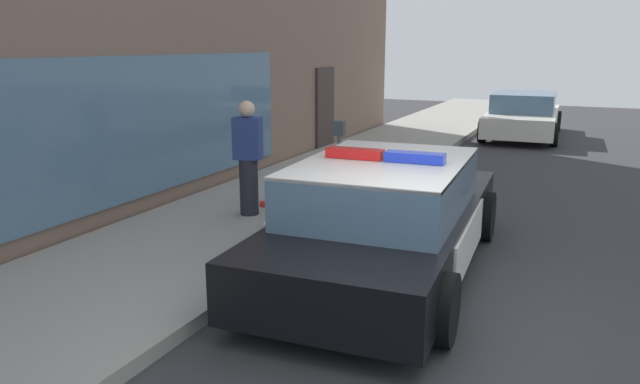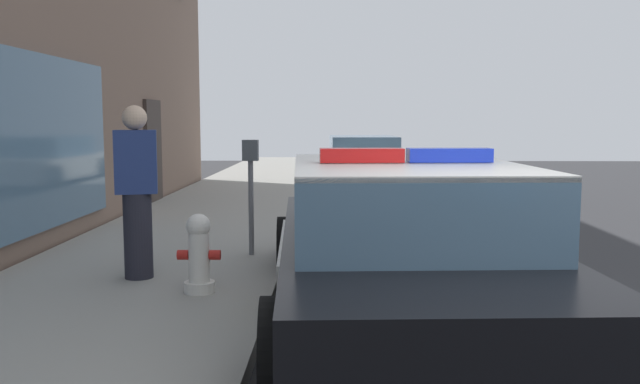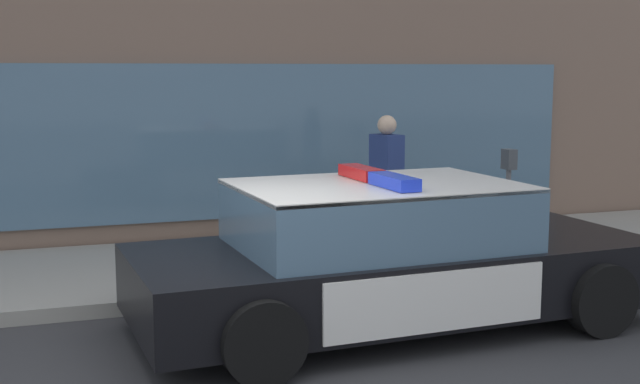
# 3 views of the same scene
# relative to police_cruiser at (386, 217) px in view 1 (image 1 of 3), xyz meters

# --- Properties ---
(ground) EXTENTS (48.00, 48.00, 0.00)m
(ground) POSITION_rel_police_cruiser_xyz_m (-1.65, -0.79, -0.68)
(ground) COLOR #303033
(sidewalk) EXTENTS (48.00, 2.91, 0.15)m
(sidewalk) POSITION_rel_police_cruiser_xyz_m (-1.65, 2.57, -0.61)
(sidewalk) COLOR gray
(sidewalk) RESTS_ON ground
(police_cruiser) EXTENTS (5.00, 2.37, 1.49)m
(police_cruiser) POSITION_rel_police_cruiser_xyz_m (0.00, 0.00, 0.00)
(police_cruiser) COLOR black
(police_cruiser) RESTS_ON ground
(fire_hydrant) EXTENTS (0.34, 0.39, 0.73)m
(fire_hydrant) POSITION_rel_police_cruiser_xyz_m (0.49, 1.79, -0.18)
(fire_hydrant) COLOR silver
(fire_hydrant) RESTS_ON sidewalk
(car_down_street) EXTENTS (4.75, 2.21, 1.29)m
(car_down_street) POSITION_rel_police_cruiser_xyz_m (12.02, -0.21, -0.05)
(car_down_street) COLOR silver
(car_down_street) RESTS_ON ground
(pedestrian_on_sidewalk) EXTENTS (0.35, 0.45, 1.71)m
(pedestrian_on_sidewalk) POSITION_rel_police_cruiser_xyz_m (1.04, 2.50, 0.33)
(pedestrian_on_sidewalk) COLOR #23232D
(pedestrian_on_sidewalk) RESTS_ON sidewalk
(parking_meter) EXTENTS (0.12, 0.18, 1.34)m
(parking_meter) POSITION_rel_police_cruiser_xyz_m (2.19, 1.52, 0.40)
(parking_meter) COLOR slate
(parking_meter) RESTS_ON sidewalk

